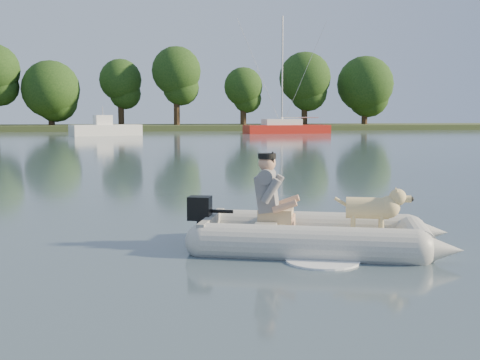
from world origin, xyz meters
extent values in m
plane|color=#4E5F6A|center=(0.00, 0.00, 0.00)|extent=(160.00, 160.00, 0.00)
cube|color=#47512D|center=(0.00, 62.00, 0.25)|extent=(160.00, 12.00, 0.70)
cylinder|color=#332316|center=(-9.90, 61.33, 1.47)|extent=(0.70, 0.70, 2.94)
sphere|color=#2C4E1A|center=(-9.90, 61.33, 4.49)|extent=(6.27, 6.27, 6.27)
cylinder|color=#332316|center=(-2.42, 61.95, 1.84)|extent=(0.70, 0.70, 3.67)
sphere|color=#2C4E1A|center=(-2.42, 61.95, 5.61)|extent=(4.69, 4.69, 4.69)
cylinder|color=#332316|center=(3.70, 60.15, 2.15)|extent=(0.70, 0.70, 4.29)
sphere|color=#2C4E1A|center=(3.70, 60.15, 6.56)|extent=(5.43, 5.43, 5.43)
cylinder|color=#332316|center=(11.30, 60.43, 1.61)|extent=(0.70, 0.70, 3.21)
sphere|color=#2C4E1A|center=(11.30, 60.43, 4.91)|extent=(4.41, 4.41, 4.41)
cylinder|color=#332316|center=(18.70, 61.04, 1.97)|extent=(0.70, 0.70, 3.94)
sphere|color=#2C4E1A|center=(18.70, 61.04, 6.02)|extent=(6.03, 6.03, 6.03)
cylinder|color=#332316|center=(26.27, 61.31, 1.76)|extent=(0.70, 0.70, 3.52)
sphere|color=#2C4E1A|center=(26.27, 61.31, 5.37)|extent=(6.68, 6.68, 6.68)
cube|color=#B41F14|center=(13.01, 47.44, 0.30)|extent=(8.15, 3.14, 1.00)
cube|color=white|center=(12.52, 47.39, 1.04)|extent=(3.64, 2.12, 0.60)
cylinder|color=#A5A5AA|center=(12.52, 47.39, 5.77)|extent=(0.16, 0.16, 9.95)
camera|label=1|loc=(-1.40, -7.35, 1.81)|focal=45.00mm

